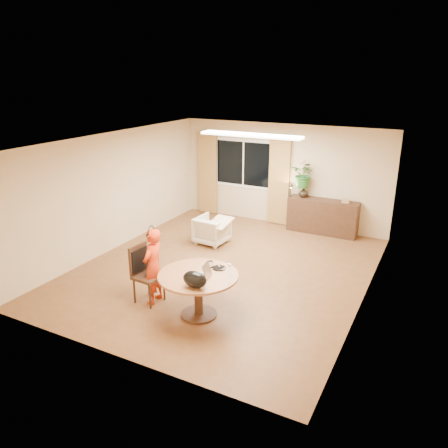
% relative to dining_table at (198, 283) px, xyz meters
% --- Properties ---
extents(floor, '(6.50, 6.50, 0.00)m').
position_rel_dining_table_xyz_m(floor, '(-0.44, 1.76, -0.58)').
color(floor, brown).
rests_on(floor, ground).
extents(ceiling, '(6.50, 6.50, 0.00)m').
position_rel_dining_table_xyz_m(ceiling, '(-0.44, 1.76, 2.02)').
color(ceiling, white).
rests_on(ceiling, wall_back).
extents(wall_back, '(5.50, 0.00, 5.50)m').
position_rel_dining_table_xyz_m(wall_back, '(-0.44, 5.01, 0.72)').
color(wall_back, tan).
rests_on(wall_back, floor).
extents(wall_left, '(0.00, 6.50, 6.50)m').
position_rel_dining_table_xyz_m(wall_left, '(-3.19, 1.76, 0.72)').
color(wall_left, tan).
rests_on(wall_left, floor).
extents(wall_right, '(0.00, 6.50, 6.50)m').
position_rel_dining_table_xyz_m(wall_right, '(2.31, 1.76, 0.72)').
color(wall_right, tan).
rests_on(wall_right, floor).
extents(window, '(1.70, 0.03, 1.30)m').
position_rel_dining_table_xyz_m(window, '(-1.54, 4.99, 0.92)').
color(window, white).
rests_on(window, wall_back).
extents(curtain_left, '(0.55, 0.08, 2.25)m').
position_rel_dining_table_xyz_m(curtain_left, '(-2.59, 4.92, 0.56)').
color(curtain_left, olive).
rests_on(curtain_left, wall_back).
extents(curtain_right, '(0.55, 0.08, 2.25)m').
position_rel_dining_table_xyz_m(curtain_right, '(-0.49, 4.92, 0.56)').
color(curtain_right, olive).
rests_on(curtain_right, wall_back).
extents(ceiling_panel, '(2.20, 0.35, 0.05)m').
position_rel_dining_table_xyz_m(ceiling_panel, '(-0.44, 2.96, 1.98)').
color(ceiling_panel, white).
rests_on(ceiling_panel, ceiling).
extents(dining_table, '(1.30, 1.30, 0.74)m').
position_rel_dining_table_xyz_m(dining_table, '(0.00, 0.00, 0.00)').
color(dining_table, brown).
rests_on(dining_table, floor).
extents(dining_chair, '(0.53, 0.49, 1.02)m').
position_rel_dining_table_xyz_m(dining_chair, '(-1.00, 0.00, -0.07)').
color(dining_chair, black).
rests_on(dining_chair, floor).
extents(child, '(0.52, 0.36, 1.35)m').
position_rel_dining_table_xyz_m(child, '(-0.92, 0.04, 0.09)').
color(child, red).
rests_on(child, floor).
extents(laptop, '(0.42, 0.32, 0.26)m').
position_rel_dining_table_xyz_m(laptop, '(0.01, -0.05, 0.29)').
color(laptop, '#B7B7BC').
rests_on(laptop, dining_table).
extents(tumbler, '(0.09, 0.09, 0.11)m').
position_rel_dining_table_xyz_m(tumbler, '(0.05, 0.33, 0.21)').
color(tumbler, white).
rests_on(tumbler, dining_table).
extents(wine_glass, '(0.09, 0.09, 0.20)m').
position_rel_dining_table_xyz_m(wine_glass, '(0.46, 0.22, 0.26)').
color(wine_glass, white).
rests_on(wine_glass, dining_table).
extents(pot_lid, '(0.22, 0.22, 0.04)m').
position_rel_dining_table_xyz_m(pot_lid, '(0.19, 0.35, 0.18)').
color(pot_lid, white).
rests_on(pot_lid, dining_table).
extents(handbag, '(0.40, 0.24, 0.26)m').
position_rel_dining_table_xyz_m(handbag, '(0.18, -0.40, 0.29)').
color(handbag, black).
rests_on(handbag, dining_table).
extents(armchair, '(0.73, 0.75, 0.64)m').
position_rel_dining_table_xyz_m(armchair, '(-1.36, 2.92, -0.26)').
color(armchair, beige).
rests_on(armchair, floor).
extents(throw, '(0.51, 0.60, 0.03)m').
position_rel_dining_table_xyz_m(throw, '(-1.10, 2.83, 0.08)').
color(throw, beige).
rests_on(throw, armchair).
extents(sideboard, '(1.71, 0.42, 0.86)m').
position_rel_dining_table_xyz_m(sideboard, '(0.73, 4.77, -0.15)').
color(sideboard, black).
rests_on(sideboard, floor).
extents(vase, '(0.25, 0.25, 0.25)m').
position_rel_dining_table_xyz_m(vase, '(0.22, 4.77, 0.40)').
color(vase, black).
rests_on(vase, sideboard).
extents(bouquet, '(0.68, 0.62, 0.66)m').
position_rel_dining_table_xyz_m(bouquet, '(0.20, 4.77, 0.85)').
color(bouquet, '#326024').
rests_on(bouquet, vase).
extents(book_stack, '(0.21, 0.18, 0.08)m').
position_rel_dining_table_xyz_m(book_stack, '(1.27, 4.77, 0.31)').
color(book_stack, '#966D4C').
rests_on(book_stack, sideboard).
extents(desk_lamp, '(0.15, 0.15, 0.31)m').
position_rel_dining_table_xyz_m(desk_lamp, '(-0.10, 4.72, 0.43)').
color(desk_lamp, black).
rests_on(desk_lamp, sideboard).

